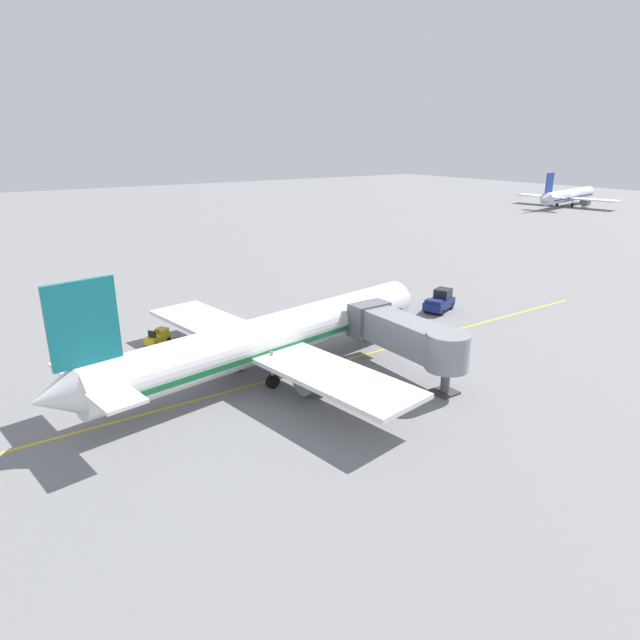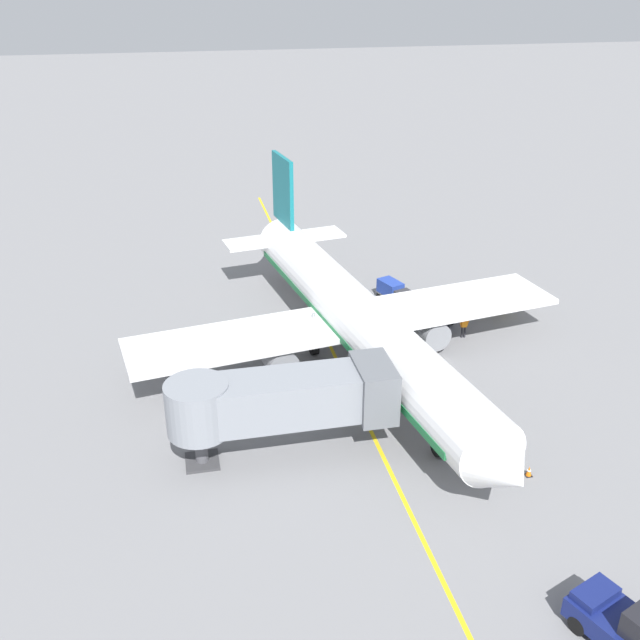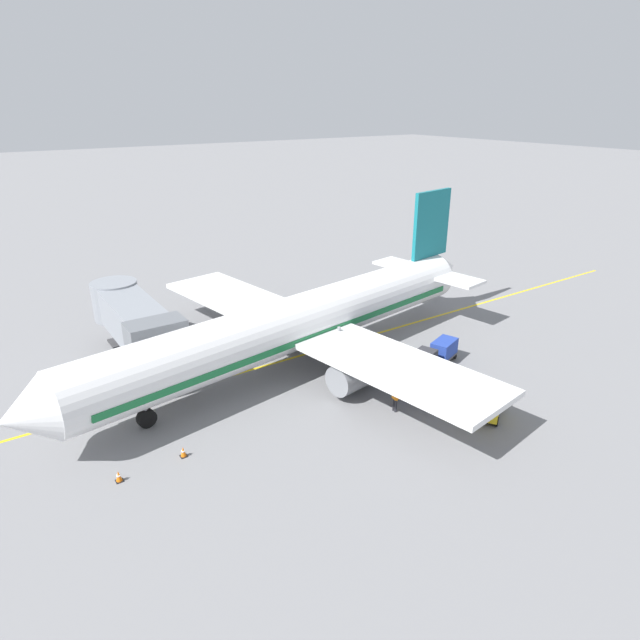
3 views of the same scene
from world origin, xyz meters
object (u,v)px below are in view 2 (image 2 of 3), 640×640
baggage_tug_trailing (486,300)px  jet_bridge (283,399)px  safety_cone_nose_left (529,471)px  pushback_tractor (631,629)px  safety_cone_nose_right (499,435)px  ground_crew_wing_walker (464,325)px  parked_airliner (355,317)px  baggage_cart_front (408,301)px  baggage_cart_second_in_train (390,288)px  baggage_tug_lead (442,312)px

baggage_tug_trailing → jet_bridge: bearing=39.1°
safety_cone_nose_left → pushback_tractor: bearing=83.4°
safety_cone_nose_left → safety_cone_nose_right: bearing=-87.5°
jet_bridge → ground_crew_wing_walker: (-14.88, -10.81, -2.50)m
jet_bridge → safety_cone_nose_left: bearing=158.8°
baggage_tug_trailing → parked_airliner: bearing=25.2°
parked_airliner → safety_cone_nose_left: parked_airliner is taller
jet_bridge → baggage_cart_front: size_ratio=4.10×
baggage_cart_second_in_train → baggage_tug_trailing: bearing=154.4°
baggage_tug_lead → baggage_tug_trailing: (-4.09, -1.20, 0.00)m
baggage_cart_front → baggage_cart_second_in_train: bearing=-77.4°
baggage_cart_front → baggage_tug_trailing: bearing=174.3°
baggage_cart_front → baggage_tug_lead: bearing=139.4°
safety_cone_nose_right → baggage_tug_trailing: bearing=-111.3°
parked_airliner → baggage_tug_trailing: 13.59m
pushback_tractor → baggage_tug_trailing: size_ratio=1.78×
parked_airliner → safety_cone_nose_left: 15.46m
jet_bridge → safety_cone_nose_right: jet_bridge is taller
parked_airliner → pushback_tractor: size_ratio=7.60×
baggage_tug_trailing → safety_cone_nose_right: bearing=68.7°
jet_bridge → baggage_tug_lead: 20.10m
pushback_tractor → safety_cone_nose_left: 10.81m
baggage_cart_second_in_train → ground_crew_wing_walker: 8.10m
baggage_tug_lead → safety_cone_nose_left: (2.15, 18.52, -0.42)m
baggage_cart_front → jet_bridge: bearing=51.8°
parked_airliner → baggage_cart_second_in_train: parked_airliner is taller
baggage_tug_trailing → ground_crew_wing_walker: bearing=49.3°
baggage_tug_lead → ground_crew_wing_walker: ground_crew_wing_walker is taller
baggage_tug_trailing → baggage_cart_second_in_train: bearing=-25.6°
parked_airliner → baggage_cart_front: bearing=-132.9°
baggage_tug_lead → safety_cone_nose_left: baggage_tug_lead is taller
baggage_tug_lead → pushback_tractor: bearing=83.4°
jet_bridge → baggage_tug_trailing: size_ratio=4.42×
jet_bridge → safety_cone_nose_left: (-12.22, 4.73, -3.16)m
baggage_tug_trailing → baggage_cart_second_in_train: 7.55m
pushback_tractor → baggage_cart_second_in_train: (-0.68, -33.69, -0.15)m
ground_crew_wing_walker → safety_cone_nose_right: 12.52m
safety_cone_nose_left → safety_cone_nose_right: size_ratio=1.00×
parked_airliner → safety_cone_nose_left: (-5.84, 14.01, -2.90)m
pushback_tractor → baggage_cart_second_in_train: size_ratio=1.65×
safety_cone_nose_left → baggage_tug_trailing: bearing=-107.6°
parked_airliner → baggage_tug_trailing: (-12.09, -5.70, -2.47)m
safety_cone_nose_left → baggage_cart_second_in_train: bearing=-88.6°
baggage_cart_second_in_train → parked_airliner: bearing=59.5°
baggage_tug_lead → baggage_cart_second_in_train: bearing=-58.7°
parked_airliner → safety_cone_nose_left: size_ratio=63.17×
jet_bridge → safety_cone_nose_left: jet_bridge is taller
parked_airliner → jet_bridge: 11.27m
pushback_tractor → baggage_tug_lead: (-3.38, -29.23, -0.39)m
baggage_tug_lead → baggage_cart_second_in_train: size_ratio=0.88×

